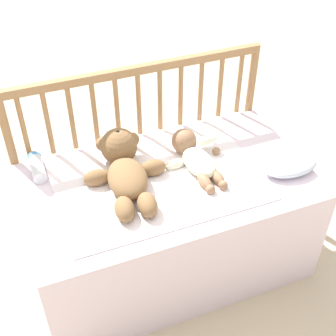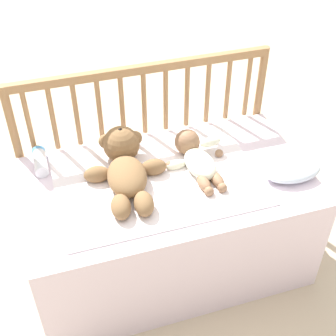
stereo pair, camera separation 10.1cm
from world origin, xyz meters
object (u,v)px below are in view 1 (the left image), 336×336
at_px(baby, 195,156).
at_px(small_pillow, 290,165).
at_px(baby_bottle, 37,165).
at_px(teddy_bear, 124,166).

relative_size(baby, small_pillow, 1.50).
distance_m(baby, small_pillow, 0.39).
relative_size(baby_bottle, small_pillow, 0.76).
relative_size(baby, baby_bottle, 1.97).
xyz_separation_m(baby, baby_bottle, (-0.62, 0.20, -0.01)).
height_order(teddy_bear, small_pillow, teddy_bear).
relative_size(teddy_bear, baby_bottle, 2.58).
bearing_deg(baby_bottle, small_pillow, -21.45).
distance_m(teddy_bear, baby_bottle, 0.37).
distance_m(baby, baby_bottle, 0.65).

